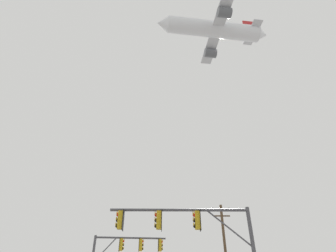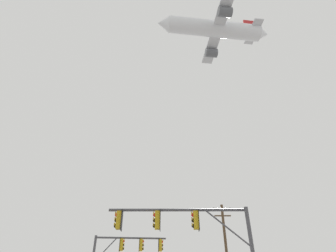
# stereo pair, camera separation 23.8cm
# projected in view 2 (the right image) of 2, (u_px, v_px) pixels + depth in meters

# --- Properties ---
(signal_pole_near) EXTENTS (7.39, 0.50, 5.64)m
(signal_pole_near) POSITION_uv_depth(u_px,v_px,m) (191.00, 231.00, 13.79)
(signal_pole_near) COLOR #4C4C51
(signal_pole_near) RESTS_ON ground
(airplane) EXTENTS (21.26, 16.42, 5.79)m
(airplane) POSITION_uv_depth(u_px,v_px,m) (214.00, 29.00, 50.43)
(airplane) COLOR white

